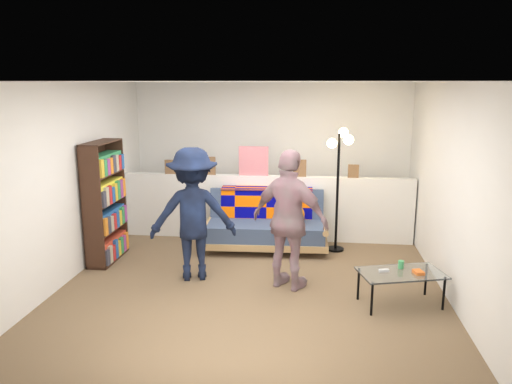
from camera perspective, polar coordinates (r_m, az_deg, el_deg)
ground at (r=6.18m, az=-0.44°, el=-10.35°), size 5.00×5.00×0.00m
room_shell at (r=6.21m, az=0.08°, el=5.74°), size 4.60×5.05×2.45m
half_wall_ledge at (r=7.73m, az=1.22°, el=-1.77°), size 4.45×0.15×1.00m
ledge_decor at (r=7.60m, az=-0.48°, el=3.19°), size 2.97×0.02×0.45m
futon_sofa at (r=7.31m, az=1.25°, el=-3.79°), size 1.81×0.94×0.76m
bookshelf at (r=7.04m, az=-16.89°, el=-1.52°), size 0.27×0.82×1.64m
coffee_table at (r=5.72m, az=16.29°, el=-9.02°), size 1.00×0.72×0.47m
floor_lamp at (r=7.14m, az=9.54°, el=3.09°), size 0.36×0.33×1.77m
person_left at (r=6.15m, az=-7.22°, el=-2.53°), size 1.17×0.85×1.64m
person_right at (r=5.81m, az=3.88°, el=-3.25°), size 1.05×0.79×1.65m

